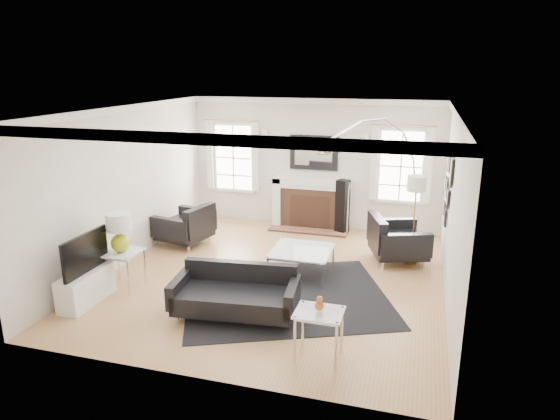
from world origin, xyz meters
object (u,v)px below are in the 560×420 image
(armchair_left, at_px, (187,226))
(coffee_table, at_px, (302,252))
(armchair_right, at_px, (395,241))
(gourd_lamp, at_px, (119,230))
(sofa, at_px, (236,294))
(fireplace, at_px, (311,204))
(arc_floor_lamp, at_px, (372,181))

(armchair_left, relative_size, coffee_table, 1.16)
(armchair_right, relative_size, gourd_lamp, 2.04)
(armchair_right, bearing_deg, armchair_left, -176.56)
(sofa, xyz_separation_m, coffee_table, (0.55, 1.67, 0.10))
(fireplace, relative_size, coffee_table, 1.69)
(armchair_left, relative_size, armchair_right, 0.91)
(sofa, bearing_deg, fireplace, 88.06)
(arc_floor_lamp, bearing_deg, fireplace, 135.90)
(fireplace, bearing_deg, arc_floor_lamp, -44.10)
(fireplace, distance_m, arc_floor_lamp, 2.17)
(gourd_lamp, distance_m, arc_floor_lamp, 4.44)
(sofa, relative_size, armchair_left, 1.58)
(armchair_left, xyz_separation_m, gourd_lamp, (-0.07, -2.16, 0.61))
(arc_floor_lamp, bearing_deg, armchair_right, -14.78)
(coffee_table, relative_size, gourd_lamp, 1.59)
(armchair_left, height_order, arc_floor_lamp, arc_floor_lamp)
(fireplace, distance_m, coffee_table, 2.60)
(fireplace, distance_m, armchair_right, 2.42)
(coffee_table, height_order, arc_floor_lamp, arc_floor_lamp)
(fireplace, height_order, arc_floor_lamp, arc_floor_lamp)
(armchair_right, bearing_deg, coffee_table, -144.28)
(armchair_left, distance_m, gourd_lamp, 2.24)
(fireplace, xyz_separation_m, coffee_table, (0.41, -2.57, -0.13))
(coffee_table, xyz_separation_m, arc_floor_lamp, (1.01, 1.19, 1.03))
(gourd_lamp, bearing_deg, coffee_table, 27.07)
(sofa, distance_m, gourd_lamp, 2.19)
(armchair_right, height_order, coffee_table, armchair_right)
(coffee_table, relative_size, arc_floor_lamp, 0.38)
(sofa, distance_m, coffee_table, 1.76)
(armchair_left, height_order, armchair_right, armchair_right)
(coffee_table, bearing_deg, armchair_left, 162.07)
(armchair_left, height_order, gourd_lamp, gourd_lamp)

